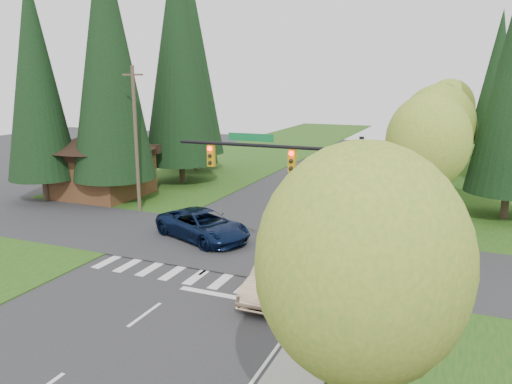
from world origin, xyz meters
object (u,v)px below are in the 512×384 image
Objects in this scene: suv_navy at (203,225)px; parked_car_e at (416,148)px; sedan_champagne at (277,277)px; parked_car_b at (393,178)px; parked_car_c at (384,167)px; parked_car_d at (407,156)px; parked_car_a at (380,194)px.

suv_navy reaches higher than parked_car_e.
sedan_champagne reaches higher than parked_car_b.
suv_navy is at bearing 139.70° from sedan_champagne.
parked_car_b is 0.95× the size of parked_car_c.
suv_navy is at bearing -114.11° from parked_car_b.
suv_navy is 1.47× the size of parked_car_b.
parked_car_c is 8.26m from parked_car_d.
sedan_champagne is 1.14× the size of parked_car_e.
suv_navy is 42.27m from parked_car_e.
sedan_champagne is at bearing -88.40° from parked_car_a.
parked_car_d reaches higher than parked_car_b.
suv_navy is 21.64m from parked_car_b.
parked_car_a is at bearing -84.31° from parked_car_e.
parked_car_a reaches higher than parked_car_e.
parked_car_a is 0.88× the size of parked_car_d.
parked_car_a is 28.32m from parked_car_e.
parked_car_d reaches higher than parked_car_e.
suv_navy is (-6.63, 5.53, 0.04)m from sedan_champagne.
parked_car_d is at bearing 87.71° from sedan_champagne.
suv_navy reaches higher than sedan_champagne.
parked_car_c is (-0.01, 30.09, -0.09)m from sedan_champagne.
parked_car_d is 0.99× the size of parked_car_e.
sedan_champagne reaches higher than parked_car_a.
parked_car_c reaches higher than parked_car_b.
parked_car_a is at bearing -92.35° from parked_car_b.
suv_navy is 25.43m from parked_car_c.
parked_car_a is (1.39, 18.71, -0.17)m from sedan_champagne.
parked_car_e is (0.00, 28.32, -0.02)m from parked_car_a.
parked_car_d is at bearing -85.32° from parked_car_e.
parked_car_b is at bearing 86.45° from sedan_champagne.
parked_car_b is at bearing -84.81° from parked_car_d.
parked_car_b is 0.97× the size of parked_car_e.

